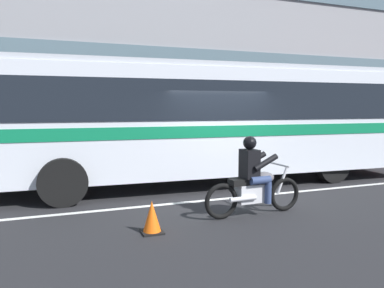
{
  "coord_description": "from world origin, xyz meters",
  "views": [
    {
      "loc": [
        -3.69,
        -8.11,
        2.13
      ],
      "look_at": [
        -0.84,
        -0.43,
        1.29
      ],
      "focal_mm": 34.17,
      "sensor_mm": 36.0,
      "label": 1
    }
  ],
  "objects_px": {
    "fire_hydrant": "(105,157)",
    "traffic_cone": "(152,218)",
    "motorcycle_with_rider": "(254,182)",
    "transit_bus": "(206,115)"
  },
  "relations": [
    {
      "from": "traffic_cone",
      "to": "motorcycle_with_rider",
      "type": "bearing_deg",
      "value": 8.22
    },
    {
      "from": "transit_bus",
      "to": "traffic_cone",
      "type": "distance_m",
      "value": 4.51
    },
    {
      "from": "transit_bus",
      "to": "motorcycle_with_rider",
      "type": "distance_m",
      "value": 3.38
    },
    {
      "from": "fire_hydrant",
      "to": "traffic_cone",
      "type": "height_order",
      "value": "fire_hydrant"
    },
    {
      "from": "transit_bus",
      "to": "fire_hydrant",
      "type": "distance_m",
      "value": 3.78
    },
    {
      "from": "transit_bus",
      "to": "motorcycle_with_rider",
      "type": "xyz_separation_m",
      "value": [
        -0.29,
        -3.13,
        -1.23
      ]
    },
    {
      "from": "transit_bus",
      "to": "motorcycle_with_rider",
      "type": "height_order",
      "value": "transit_bus"
    },
    {
      "from": "motorcycle_with_rider",
      "to": "fire_hydrant",
      "type": "bearing_deg",
      "value": 110.73
    },
    {
      "from": "motorcycle_with_rider",
      "to": "traffic_cone",
      "type": "bearing_deg",
      "value": -171.78
    },
    {
      "from": "transit_bus",
      "to": "fire_hydrant",
      "type": "bearing_deg",
      "value": 133.68
    }
  ]
}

